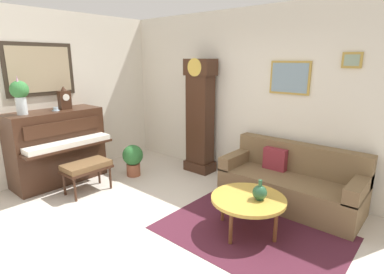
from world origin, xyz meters
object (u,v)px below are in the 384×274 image
Objects in this scene: mantel_clock at (64,99)px; green_jug at (260,192)px; piano at (58,146)px; teacup at (56,109)px; couch at (291,183)px; piano_bench at (87,167)px; coffee_table at (248,200)px; grandfather_clock at (200,120)px; flower_vase at (20,93)px; potted_plant at (133,158)px.

mantel_clock is 3.47m from green_jug.
teacup is at bearing 24.71° from piano.
couch is 1.01m from green_jug.
piano_bench is at bearing 4.05° from teacup.
mantel_clock reaches higher than coffee_table.
green_jug is at bearing 12.75° from teacup.
piano is 2.06× the size of piano_bench.
grandfather_clock reaches higher than mantel_clock.
piano is at bearing 90.22° from flower_vase.
coffee_table is 7.59× the size of teacup.
grandfather_clock is at bearing 58.35° from flower_vase.
piano_bench is 2.54m from coffee_table.
teacup is at bearing -175.95° from piano_bench.
green_jug is (3.31, 1.22, -1.00)m from flower_vase.
grandfather_clock reaches higher than potted_plant.
piano is 2.48× the size of flower_vase.
grandfather_clock is 2.31× the size of coffee_table.
flower_vase is 2.00m from potted_plant.
piano_bench is at bearing -111.49° from grandfather_clock.
green_jug reaches higher than potted_plant.
piano reaches higher than green_jug.
mantel_clock is 0.68× the size of potted_plant.
teacup reaches higher than piano_bench.
grandfather_clock reaches higher than green_jug.
couch is 4.14m from flower_vase.
flower_vase reaches higher than coffee_table.
grandfather_clock is at bearing 68.51° from piano_bench.
mantel_clock is at bearing -130.50° from grandfather_clock.
green_jug is at bearing -4.51° from potted_plant.
grandfather_clock is 1.93m from couch.
flower_vase reaches higher than piano_bench.
green_jug is at bearing 16.85° from coffee_table.
mantel_clock is 0.24m from teacup.
piano is 1.64× the size of coffee_table.
couch reaches higher than piano_bench.
piano_bench is 2.92× the size of green_jug.
piano is 3.79× the size of mantel_clock.
teacup is at bearing -167.25° from green_jug.
mantel_clock is 3.28× the size of teacup.
piano is 1.25m from potted_plant.
mantel_clock is at bearing 89.96° from flower_vase.
teacup reaches higher than potted_plant.
piano_bench is 0.37× the size of couch.
flower_vase reaches higher than teacup.
mantel_clock is (-3.19, -0.52, 0.98)m from coffee_table.
teacup is (-1.43, -1.91, 0.27)m from grandfather_clock.
piano is 1.02m from flower_vase.
mantel_clock is 0.68m from flower_vase.
teacup is 0.48× the size of green_jug.
piano_bench is 1.25× the size of potted_plant.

